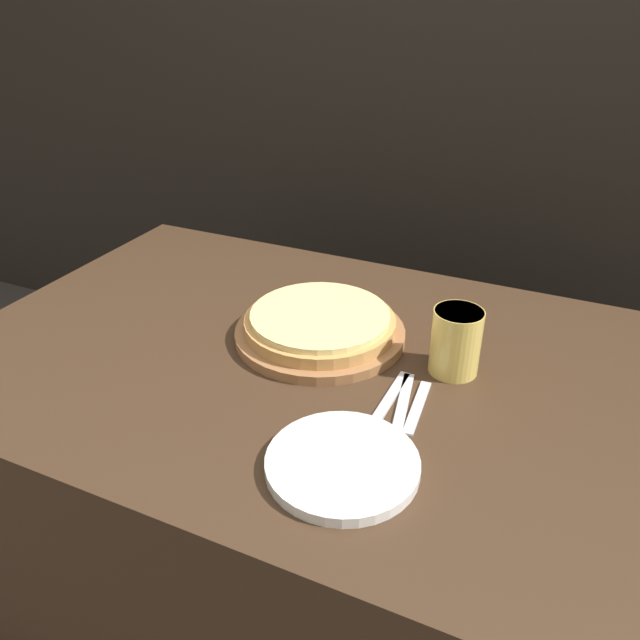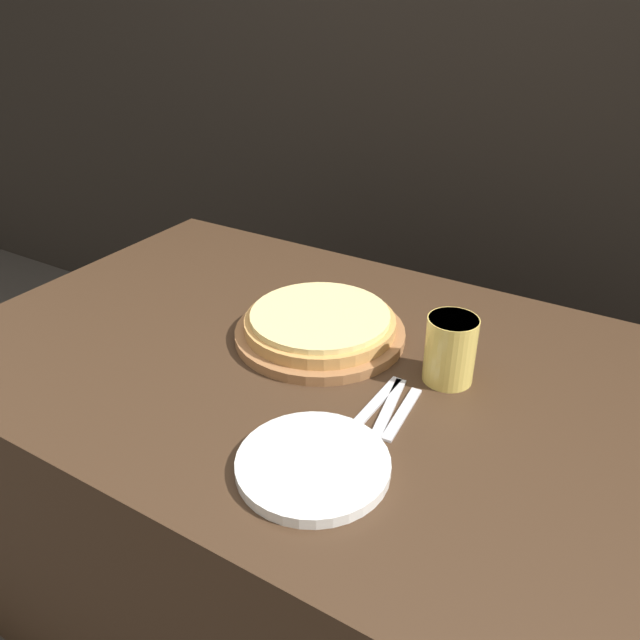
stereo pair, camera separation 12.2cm
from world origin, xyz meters
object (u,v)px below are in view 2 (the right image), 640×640
at_px(fork, 375,404).
at_px(spoon, 402,414).
at_px(dinner_plate, 313,465).
at_px(beer_glass, 450,347).
at_px(dinner_knife, 388,409).
at_px(pizza_on_board, 320,326).

relative_size(fork, spoon, 1.17).
relative_size(dinner_plate, spoon, 1.52).
bearing_deg(beer_glass, dinner_knife, -110.10).
bearing_deg(fork, pizza_on_board, 143.78).
height_order(beer_glass, dinner_knife, beer_glass).
bearing_deg(pizza_on_board, fork, -36.22).
distance_m(pizza_on_board, dinner_plate, 0.37).
distance_m(dinner_plate, dinner_knife, 0.19).
relative_size(beer_glass, dinner_plate, 0.54).
height_order(pizza_on_board, fork, pizza_on_board).
height_order(beer_glass, dinner_plate, beer_glass).
bearing_deg(spoon, pizza_on_board, 149.82).
bearing_deg(spoon, beer_glass, 79.66).
xyz_separation_m(fork, dinner_knife, (0.02, 0.00, 0.00)).
xyz_separation_m(pizza_on_board, spoon, (0.24, -0.14, -0.02)).
xyz_separation_m(dinner_plate, fork, (0.01, 0.18, -0.01)).
xyz_separation_m(dinner_knife, spoon, (0.02, 0.00, 0.00)).
height_order(pizza_on_board, dinner_plate, pizza_on_board).
bearing_deg(dinner_knife, dinner_plate, -100.18).
relative_size(pizza_on_board, beer_glass, 2.73).
height_order(pizza_on_board, spoon, pizza_on_board).
bearing_deg(fork, spoon, 0.00).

